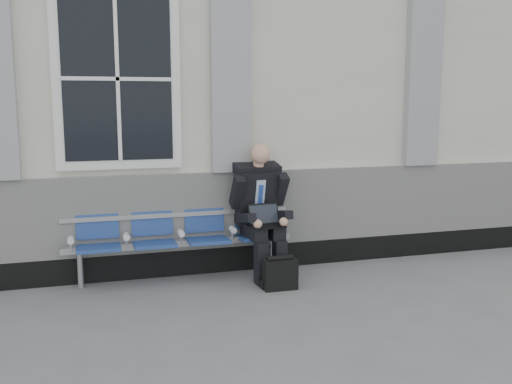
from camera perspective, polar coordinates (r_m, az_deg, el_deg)
name	(u,v)px	position (r m, az deg, el deg)	size (l,w,h in m)	color
ground	(95,332)	(5.37, -15.81, -13.32)	(70.00, 70.00, 0.00)	slate
station_building	(83,86)	(8.45, -16.92, 10.11)	(14.40, 4.40, 4.49)	silver
bench	(180,231)	(6.54, -7.61, -3.93)	(2.60, 0.47, 0.91)	#9EA0A3
businessman	(260,206)	(6.54, 0.43, -1.45)	(0.66, 0.89, 1.54)	black
briefcase	(280,274)	(6.21, 2.43, -8.18)	(0.37, 0.16, 0.38)	black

